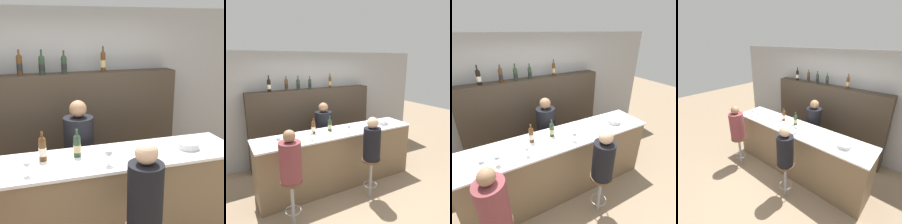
# 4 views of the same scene
# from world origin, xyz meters

# --- Properties ---
(wall_back) EXTENTS (6.40, 0.05, 2.60)m
(wall_back) POSITION_xyz_m (0.00, 1.78, 1.30)
(wall_back) COLOR #9E9E9E
(wall_back) RESTS_ON ground_plane
(bar_counter) EXTENTS (3.14, 0.69, 1.09)m
(bar_counter) POSITION_xyz_m (0.00, 0.32, 0.54)
(bar_counter) COLOR brown
(bar_counter) RESTS_ON ground_plane
(back_bar_cabinet) EXTENTS (2.95, 0.28, 1.76)m
(back_bar_cabinet) POSITION_xyz_m (0.00, 1.55, 0.88)
(back_bar_cabinet) COLOR #382D23
(back_bar_cabinet) RESTS_ON ground_plane
(wine_bottle_counter_0) EXTENTS (0.08, 0.08, 0.29)m
(wine_bottle_counter_0) POSITION_xyz_m (-0.46, 0.42, 1.21)
(wine_bottle_counter_0) COLOR #4C2D14
(wine_bottle_counter_0) RESTS_ON bar_counter
(wine_bottle_counter_1) EXTENTS (0.08, 0.08, 0.29)m
(wine_bottle_counter_1) POSITION_xyz_m (-0.12, 0.42, 1.20)
(wine_bottle_counter_1) COLOR #233823
(wine_bottle_counter_1) RESTS_ON bar_counter
(wine_bottle_backbar_1) EXTENTS (0.07, 0.07, 0.32)m
(wine_bottle_backbar_1) POSITION_xyz_m (-0.60, 1.55, 1.89)
(wine_bottle_backbar_1) COLOR #4C2D14
(wine_bottle_backbar_1) RESTS_ON back_bar_cabinet
(wine_bottle_backbar_2) EXTENTS (0.08, 0.08, 0.31)m
(wine_bottle_backbar_2) POSITION_xyz_m (-0.33, 1.55, 1.88)
(wine_bottle_backbar_2) COLOR #233823
(wine_bottle_backbar_2) RESTS_ON back_bar_cabinet
(wine_bottle_backbar_3) EXTENTS (0.07, 0.07, 0.29)m
(wine_bottle_backbar_3) POSITION_xyz_m (-0.05, 1.55, 1.88)
(wine_bottle_backbar_3) COLOR #233823
(wine_bottle_backbar_3) RESTS_ON back_bar_cabinet
(wine_bottle_backbar_4) EXTENTS (0.07, 0.07, 0.34)m
(wine_bottle_backbar_4) POSITION_xyz_m (0.47, 1.55, 1.90)
(wine_bottle_backbar_4) COLOR #4C2D14
(wine_bottle_backbar_4) RESTS_ON back_bar_cabinet
(wine_glass_2) EXTENTS (0.07, 0.07, 0.14)m
(wine_glass_2) POSITION_xyz_m (-0.62, 0.13, 1.19)
(wine_glass_2) COLOR silver
(wine_glass_2) RESTS_ON bar_counter
(wine_glass_3) EXTENTS (0.08, 0.08, 0.17)m
(wine_glass_3) POSITION_xyz_m (0.12, 0.13, 1.21)
(wine_glass_3) COLOR silver
(wine_glass_3) RESTS_ON bar_counter
(metal_bowl) EXTENTS (0.23, 0.23, 0.07)m
(metal_bowl) POSITION_xyz_m (1.05, 0.28, 1.12)
(metal_bowl) COLOR #B7B7BC
(metal_bowl) RESTS_ON bar_counter
(guest_seated_right) EXTENTS (0.30, 0.30, 0.75)m
(guest_seated_right) POSITION_xyz_m (0.28, -0.37, 1.06)
(guest_seated_right) COLOR black
(guest_seated_right) RESTS_ON bar_stool_right
(bartender) EXTENTS (0.35, 0.35, 1.53)m
(bartender) POSITION_xyz_m (-0.00, 0.96, 0.70)
(bartender) COLOR black
(bartender) RESTS_ON ground_plane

